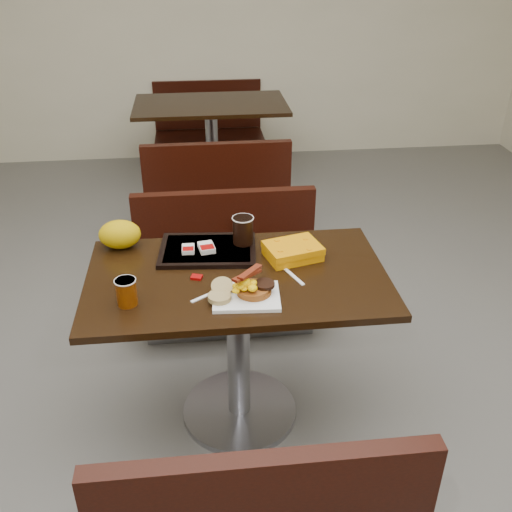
{
  "coord_description": "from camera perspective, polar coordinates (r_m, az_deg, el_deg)",
  "views": [
    {
      "loc": [
        -0.14,
        -1.97,
        1.96
      ],
      "look_at": [
        0.08,
        0.02,
        0.82
      ],
      "focal_mm": 40.64,
      "sensor_mm": 36.0,
      "label": 1
    }
  ],
  "objects": [
    {
      "name": "muffin_top",
      "position": [
        2.18,
        -3.35,
        -3.04
      ],
      "size": [
        0.09,
        0.09,
        0.05
      ],
      "primitive_type": "cylinder",
      "rotation": [
        0.38,
        0.0,
        -0.07
      ],
      "color": "tan",
      "rests_on": "platter"
    },
    {
      "name": "bench_far_n",
      "position": [
        5.51,
        -4.66,
        12.72
      ],
      "size": [
        1.0,
        0.46,
        0.72
      ],
      "primitive_type": null,
      "color": "black",
      "rests_on": "floor"
    },
    {
      "name": "hashbrown_sleeve_right",
      "position": [
        2.45,
        -4.9,
        0.84
      ],
      "size": [
        0.08,
        0.09,
        0.02
      ],
      "primitive_type": "cube",
      "rotation": [
        0.0,
        0.0,
        0.18
      ],
      "color": "silver",
      "rests_on": "tray"
    },
    {
      "name": "condiment_syrup",
      "position": [
        2.39,
        -2.53,
        -0.68
      ],
      "size": [
        0.05,
        0.04,
        0.01
      ],
      "primitive_type": "cube",
      "rotation": [
        0.0,
        0.0,
        0.63
      ],
      "color": "#AE4407",
      "rests_on": "table_near"
    },
    {
      "name": "hashbrown_sleeve_left",
      "position": [
        2.45,
        -6.69,
        0.68
      ],
      "size": [
        0.05,
        0.07,
        0.02
      ],
      "primitive_type": "cube",
      "rotation": [
        0.0,
        0.0,
        -0.02
      ],
      "color": "silver",
      "rests_on": "tray"
    },
    {
      "name": "bacon_strips",
      "position": [
        2.14,
        -0.9,
        -1.84
      ],
      "size": [
        0.15,
        0.15,
        0.01
      ],
      "primitive_type": null,
      "rotation": [
        0.0,
        0.0,
        0.8
      ],
      "color": "#420B04",
      "rests_on": "scrambled_eggs"
    },
    {
      "name": "scrambled_eggs",
      "position": [
        2.14,
        -1.16,
        -2.73
      ],
      "size": [
        0.09,
        0.08,
        0.04
      ],
      "primitive_type": "ellipsoid",
      "rotation": [
        0.0,
        0.0,
        0.13
      ],
      "color": "yellow",
      "rests_on": "pancake_stack"
    },
    {
      "name": "wall_back",
      "position": [
        5.5,
        -5.22,
        23.75
      ],
      "size": [
        6.0,
        0.01,
        2.8
      ],
      "primitive_type": "cube",
      "color": "beige",
      "rests_on": "ground"
    },
    {
      "name": "condiment_ketchup",
      "position": [
        2.3,
        -5.86,
        -2.09
      ],
      "size": [
        0.05,
        0.04,
        0.01
      ],
      "primitive_type": "cube",
      "rotation": [
        0.0,
        0.0,
        -0.32
      ],
      "color": "#8C0504",
      "rests_on": "table_near"
    },
    {
      "name": "clamshell",
      "position": [
        2.43,
        3.64,
        0.49
      ],
      "size": [
        0.26,
        0.22,
        0.06
      ],
      "primitive_type": "cube",
      "rotation": [
        0.0,
        0.0,
        0.26
      ],
      "color": "orange",
      "rests_on": "table_near"
    },
    {
      "name": "knife",
      "position": [
        2.31,
        3.57,
        -1.87
      ],
      "size": [
        0.08,
        0.16,
        0.0
      ],
      "primitive_type": "cube",
      "rotation": [
        0.0,
        0.0,
        -1.18
      ],
      "color": "white",
      "rests_on": "table_near"
    },
    {
      "name": "bench_near_s",
      "position": [
        2.05,
        0.03,
        -21.74
      ],
      "size": [
        1.0,
        0.46,
        0.72
      ],
      "primitive_type": null,
      "color": "black",
      "rests_on": "floor"
    },
    {
      "name": "paper_bag",
      "position": [
        2.55,
        -13.26,
        2.09
      ],
      "size": [
        0.21,
        0.17,
        0.12
      ],
      "primitive_type": "ellipsoid",
      "rotation": [
        0.0,
        0.0,
        -0.25
      ],
      "color": "#CFB906",
      "rests_on": "table_near"
    },
    {
      "name": "platter",
      "position": [
        2.17,
        -0.97,
        -4.03
      ],
      "size": [
        0.26,
        0.21,
        0.01
      ],
      "primitive_type": "cube",
      "rotation": [
        0.0,
        0.0,
        -0.07
      ],
      "color": "white",
      "rests_on": "table_near"
    },
    {
      "name": "bench_far_s",
      "position": [
        4.19,
        -3.91,
        7.17
      ],
      "size": [
        1.0,
        0.46,
        0.72
      ],
      "primitive_type": null,
      "color": "black",
      "rests_on": "floor"
    },
    {
      "name": "fork",
      "position": [
        2.18,
        -5.27,
        -4.05
      ],
      "size": [
        0.13,
        0.1,
        0.0
      ],
      "primitive_type": null,
      "rotation": [
        0.0,
        0.0,
        0.59
      ],
      "color": "white",
      "rests_on": "table_near"
    },
    {
      "name": "table_near",
      "position": [
        2.53,
        -1.73,
        -9.1
      ],
      "size": [
        1.2,
        0.7,
        0.75
      ],
      "primitive_type": null,
      "color": "black",
      "rests_on": "floor"
    },
    {
      "name": "table_far",
      "position": [
        4.84,
        -4.34,
        10.49
      ],
      "size": [
        1.2,
        0.7,
        0.75
      ],
      "primitive_type": null,
      "color": "black",
      "rests_on": "floor"
    },
    {
      "name": "bench_near_n",
      "position": [
        3.12,
        -2.8,
        -1.26
      ],
      "size": [
        1.0,
        0.46,
        0.72
      ],
      "primitive_type": null,
      "color": "black",
      "rests_on": "floor"
    },
    {
      "name": "pancake_stack",
      "position": [
        2.17,
        -0.2,
        -3.31
      ],
      "size": [
        0.14,
        0.14,
        0.03
      ],
      "primitive_type": "cylinder",
      "rotation": [
        0.0,
        0.0,
        0.11
      ],
      "color": "brown",
      "rests_on": "platter"
    },
    {
      "name": "tray",
      "position": [
        2.48,
        -4.77,
        0.59
      ],
      "size": [
        0.43,
        0.32,
        0.02
      ],
      "primitive_type": "cube",
      "rotation": [
        0.0,
        0.0,
        -0.09
      ],
      "color": "black",
      "rests_on": "table_near"
    },
    {
      "name": "floor",
      "position": [
        2.78,
        -1.61,
        -15.13
      ],
      "size": [
        6.0,
        7.0,
        0.01
      ],
      "primitive_type": "cube",
      "color": "slate",
      "rests_on": "ground"
    },
    {
      "name": "coffee_cup_near",
      "position": [
        2.16,
        -12.63,
        -3.5
      ],
      "size": [
        0.09,
        0.09,
        0.1
      ],
      "primitive_type": "cylinder",
      "rotation": [
        0.0,
        0.0,
        0.33
      ],
      "color": "#9B4305",
      "rests_on": "table_near"
    },
    {
      "name": "coffee_cup_far",
      "position": [
        2.48,
        -1.29,
        2.55
      ],
      "size": [
        0.11,
        0.11,
        0.12
      ],
      "primitive_type": "cylinder",
      "rotation": [
        0.0,
        0.0,
        0.24
      ],
      "color": "black",
      "rests_on": "tray"
    },
    {
      "name": "muffin_bottom",
      "position": [
        2.14,
        -3.62,
        -4.05
      ],
      "size": [
        0.09,
        0.09,
        0.02
      ],
      "primitive_type": "cylinder",
      "rotation": [
        0.0,
        0.0,
        0.01
      ],
      "color": "tan",
      "rests_on": "platter"
    },
    {
      "name": "sausage_patty",
      "position": [
        2.17,
        0.85,
        -2.79
      ],
      "size": [
        0.1,
        0.1,
        0.01
      ],
      "primitive_type": "cylinder",
      "rotation": [
        0.0,
        0.0,
        0.34
      ],
      "color": "black",
      "rests_on": "pancake_stack"
    }
  ]
}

